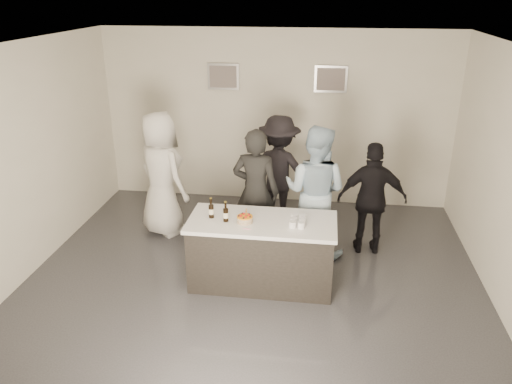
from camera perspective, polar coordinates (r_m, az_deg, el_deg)
floor at (r=6.55m, az=-0.61°, el=-11.02°), size 6.00×6.00×0.00m
ceiling at (r=5.50m, az=-0.75°, el=16.06°), size 6.00×6.00×0.00m
wall_back at (r=8.70m, az=2.29°, el=8.39°), size 6.00×0.04×3.00m
wall_front at (r=3.30m, az=-8.80°, el=-17.66°), size 6.00×0.04×3.00m
wall_left at (r=6.94m, az=-25.99°, el=2.41°), size 0.04×6.00×3.00m
picture_left at (r=8.66m, az=-3.75°, el=13.03°), size 0.54×0.04×0.44m
picture_right at (r=8.49m, az=8.55°, el=12.64°), size 0.54×0.04×0.44m
bar_counter at (r=6.46m, az=0.68°, el=-6.87°), size 1.86×0.86×0.90m
cake at (r=6.19m, az=-1.29°, el=-3.16°), size 0.20×0.20×0.07m
beer_bottle_a at (r=6.30m, az=-5.15°, el=-1.84°), size 0.07×0.07×0.26m
beer_bottle_b at (r=6.18m, az=-3.49°, el=-2.27°), size 0.07×0.07×0.26m
tumbler_cluster at (r=6.16m, az=4.79°, el=-3.33°), size 0.19×0.30×0.08m
candles at (r=6.03m, az=-1.92°, el=-4.24°), size 0.24×0.08×0.01m
person_main_black at (r=7.05m, az=-0.03°, el=0.01°), size 0.72×0.53×1.84m
person_main_blue at (r=7.04m, az=6.76°, el=0.07°), size 1.10×0.98×1.90m
person_guest_left at (r=7.72m, az=-10.76°, el=2.00°), size 1.12×1.05×1.93m
person_guest_right at (r=7.24m, az=13.13°, el=-0.78°), size 0.98×0.44×1.65m
person_guest_back at (r=7.93m, az=2.65°, el=2.40°), size 1.24×0.83×1.79m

